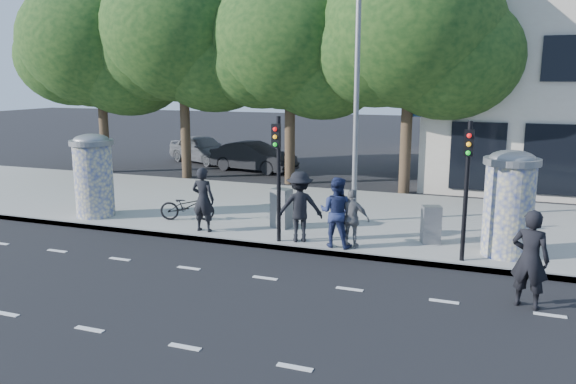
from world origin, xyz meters
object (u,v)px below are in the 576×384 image
at_px(car_mid, 254,157).
at_px(ped_d, 300,207).
at_px(ad_column_right, 509,201).
at_px(ped_b, 203,199).
at_px(street_lamp, 357,69).
at_px(ped_e, 352,219).
at_px(cabinet_left, 281,208).
at_px(traffic_pole_near, 278,166).
at_px(man_road, 530,259).
at_px(car_left, 202,149).
at_px(ped_c, 336,212).
at_px(traffic_pole_far, 467,177).
at_px(bicycle, 187,206).
at_px(cabinet_right, 431,225).
at_px(ad_column_left, 93,173).

bearing_deg(car_mid, ped_d, -139.88).
bearing_deg(ad_column_right, ped_b, -175.56).
xyz_separation_m(street_lamp, ped_e, (0.62, -2.72, -3.86)).
bearing_deg(cabinet_left, traffic_pole_near, -56.35).
bearing_deg(ad_column_right, man_road, -82.85).
relative_size(ped_e, cabinet_left, 1.33).
relative_size(traffic_pole_near, car_left, 0.77).
xyz_separation_m(cabinet_left, car_mid, (-5.27, 10.00, -0.02)).
bearing_deg(ped_d, traffic_pole_near, 4.09).
relative_size(ped_c, car_mid, 0.43).
height_order(ped_d, car_mid, ped_d).
relative_size(ad_column_right, man_road, 1.32).
bearing_deg(traffic_pole_far, man_road, -56.61).
bearing_deg(traffic_pole_near, cabinet_left, 107.36).
distance_m(ped_d, car_left, 16.35).
relative_size(ad_column_right, bicycle, 1.56).
xyz_separation_m(ped_e, cabinet_right, (1.89, 1.17, -0.27)).
bearing_deg(ped_e, ped_b, 0.05).
distance_m(ad_column_right, ped_d, 5.33).
distance_m(ped_d, cabinet_right, 3.57).
relative_size(traffic_pole_far, ped_d, 1.76).
height_order(traffic_pole_near, car_left, traffic_pole_near).
height_order(street_lamp, cabinet_left, street_lamp).
relative_size(ped_c, cabinet_right, 1.82).
distance_m(ad_column_right, cabinet_right, 2.12).
bearing_deg(street_lamp, ad_column_right, -23.73).
bearing_deg(cabinet_right, cabinet_left, 157.92).
distance_m(ped_b, ped_c, 4.02).
bearing_deg(traffic_pole_far, car_mid, 132.65).
height_order(traffic_pole_far, car_left, traffic_pole_far).
bearing_deg(traffic_pole_far, street_lamp, 140.12).
height_order(traffic_pole_near, street_lamp, street_lamp).
relative_size(ped_d, cabinet_right, 1.89).
relative_size(ad_column_right, ped_c, 1.42).
relative_size(ped_b, ped_c, 1.01).
xyz_separation_m(man_road, cabinet_right, (-2.27, 3.39, -0.34)).
relative_size(cabinet_left, car_mid, 0.27).
xyz_separation_m(traffic_pole_far, car_left, (-14.31, 13.17, -1.48)).
distance_m(ped_e, cabinet_left, 2.78).
bearing_deg(man_road, cabinet_right, -38.89).
distance_m(traffic_pole_far, car_mid, 15.59).
distance_m(ped_b, man_road, 8.92).
height_order(traffic_pole_far, cabinet_right, traffic_pole_far).
height_order(ped_d, bicycle, ped_d).
relative_size(ad_column_left, cabinet_left, 2.26).
bearing_deg(cabinet_right, car_mid, 113.00).
bearing_deg(car_left, ped_e, -113.96).
bearing_deg(street_lamp, car_mid, 129.68).
xyz_separation_m(man_road, car_left, (-15.69, 15.25, -0.26)).
height_order(ad_column_right, ped_d, ad_column_right).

